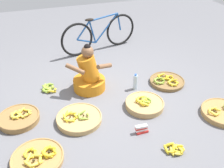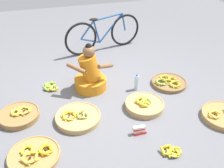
{
  "view_description": "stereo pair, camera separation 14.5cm",
  "coord_description": "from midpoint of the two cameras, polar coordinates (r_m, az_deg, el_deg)",
  "views": [
    {
      "loc": [
        -1.0,
        -3.2,
        2.41
      ],
      "look_at": [
        0.0,
        -0.2,
        0.35
      ],
      "focal_mm": 41.7,
      "sensor_mm": 36.0,
      "label": 1
    },
    {
      "loc": [
        -0.86,
        -3.24,
        2.41
      ],
      "look_at": [
        0.0,
        -0.2,
        0.35
      ],
      "focal_mm": 41.7,
      "sensor_mm": 36.0,
      "label": 2
    }
  ],
  "objects": [
    {
      "name": "packet_carton_stack",
      "position": [
        3.46,
        5.29,
        -9.81
      ],
      "size": [
        0.18,
        0.07,
        0.12
      ],
      "color": "red",
      "rests_on": "ground"
    },
    {
      "name": "banana_basket_front_right",
      "position": [
        4.5,
        11.04,
        0.62
      ],
      "size": [
        0.59,
        0.59,
        0.13
      ],
      "color": "brown",
      "rests_on": "ground"
    },
    {
      "name": "banana_basket_back_left",
      "position": [
        3.27,
        -17.28,
        -15.25
      ],
      "size": [
        0.62,
        0.62,
        0.14
      ],
      "color": "#A87F47",
      "rests_on": "ground"
    },
    {
      "name": "banana_basket_back_center",
      "position": [
        3.87,
        -20.75,
        -6.96
      ],
      "size": [
        0.57,
        0.57,
        0.16
      ],
      "color": "olive",
      "rests_on": "ground"
    },
    {
      "name": "bicycle_leaning",
      "position": [
        5.45,
        -3.54,
        10.9
      ],
      "size": [
        1.67,
        0.43,
        0.73
      ],
      "color": "black",
      "rests_on": "ground"
    },
    {
      "name": "banana_basket_back_right",
      "position": [
        3.67,
        -8.39,
        -7.45
      ],
      "size": [
        0.63,
        0.63,
        0.15
      ],
      "color": "tan",
      "rests_on": "ground"
    },
    {
      "name": "water_bottle",
      "position": [
        4.23,
        4.15,
        0.43
      ],
      "size": [
        0.07,
        0.07,
        0.28
      ],
      "color": "silver",
      "rests_on": "ground"
    },
    {
      "name": "banana_basket_near_bicycle",
      "position": [
        4.03,
        22.26,
        -5.76
      ],
      "size": [
        0.62,
        0.62,
        0.15
      ],
      "color": "#A87F47",
      "rests_on": "ground"
    },
    {
      "name": "loose_bananas_mid_left",
      "position": [
        4.39,
        -14.68,
        -0.94
      ],
      "size": [
        0.26,
        0.29,
        0.09
      ],
      "color": "#8CAD38",
      "rests_on": "ground"
    },
    {
      "name": "ground_plane",
      "position": [
        4.13,
        -1.89,
        -2.65
      ],
      "size": [
        10.0,
        10.0,
        0.0
      ],
      "primitive_type": "plane",
      "color": "slate"
    },
    {
      "name": "vendor_woman_front",
      "position": [
        4.18,
        -6.08,
        1.89
      ],
      "size": [
        0.74,
        0.52,
        0.8
      ],
      "color": "orange",
      "rests_on": "ground"
    },
    {
      "name": "banana_basket_near_vendor",
      "position": [
        3.89,
        6.09,
        -4.37
      ],
      "size": [
        0.58,
        0.58,
        0.16
      ],
      "color": "tan",
      "rests_on": "ground"
    },
    {
      "name": "loose_bananas_front_center",
      "position": [
        3.31,
        12.42,
        -13.82
      ],
      "size": [
        0.26,
        0.23,
        0.09
      ],
      "color": "gold",
      "rests_on": "ground"
    }
  ]
}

